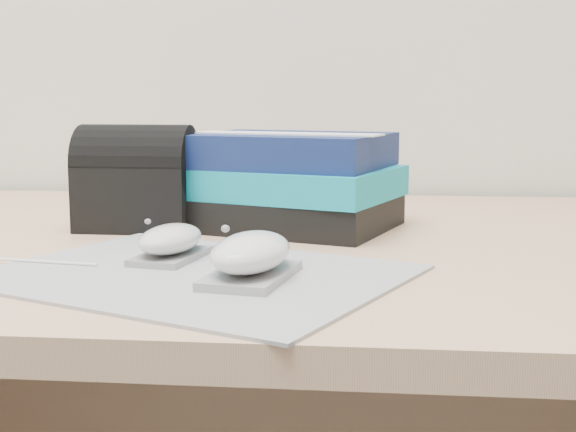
# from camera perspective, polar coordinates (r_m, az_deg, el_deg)

# --- Properties ---
(desk) EXTENTS (1.60, 0.80, 0.73)m
(desk) POSITION_cam_1_polar(r_m,az_deg,el_deg) (1.04, 3.56, -13.76)
(desk) COLOR tan
(desk) RESTS_ON ground
(mousepad) EXTENTS (0.44, 0.40, 0.00)m
(mousepad) POSITION_cam_1_polar(r_m,az_deg,el_deg) (0.72, -6.79, -4.14)
(mousepad) COLOR gray
(mousepad) RESTS_ON desk
(mouse_rear) EXTENTS (0.07, 0.10, 0.04)m
(mouse_rear) POSITION_cam_1_polar(r_m,az_deg,el_deg) (0.78, -8.35, -1.83)
(mouse_rear) COLOR gray
(mouse_rear) RESTS_ON mousepad
(mouse_front) EXTENTS (0.08, 0.12, 0.05)m
(mouse_front) POSITION_cam_1_polar(r_m,az_deg,el_deg) (0.69, -2.65, -2.87)
(mouse_front) COLOR #939396
(mouse_front) RESTS_ON mousepad
(book_stack) EXTENTS (0.28, 0.25, 0.12)m
(book_stack) POSITION_cam_1_polar(r_m,az_deg,el_deg) (0.97, 0.23, 2.47)
(book_stack) COLOR black
(book_stack) RESTS_ON desk
(pouch) EXTENTS (0.14, 0.10, 0.13)m
(pouch) POSITION_cam_1_polar(r_m,az_deg,el_deg) (0.98, -10.70, 2.62)
(pouch) COLOR black
(pouch) RESTS_ON desk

